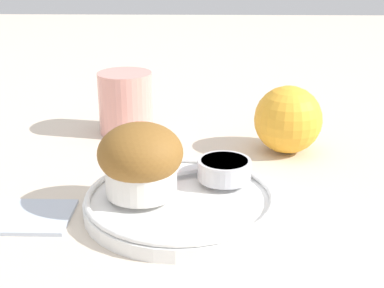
# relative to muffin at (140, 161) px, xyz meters

# --- Properties ---
(ground_plane) EXTENTS (3.00, 3.00, 0.00)m
(ground_plane) POSITION_rel_muffin_xyz_m (0.03, 0.00, -0.06)
(ground_plane) COLOR beige
(plate) EXTENTS (0.19, 0.19, 0.02)m
(plate) POSITION_rel_muffin_xyz_m (0.04, 0.00, -0.05)
(plate) COLOR white
(plate) RESTS_ON ground_plane
(muffin) EXTENTS (0.08, 0.08, 0.07)m
(muffin) POSITION_rel_muffin_xyz_m (0.00, 0.00, 0.00)
(muffin) COLOR silver
(muffin) RESTS_ON plate
(cream_ramekin) EXTENTS (0.06, 0.06, 0.02)m
(cream_ramekin) POSITION_rel_muffin_xyz_m (0.08, 0.04, -0.02)
(cream_ramekin) COLOR silver
(cream_ramekin) RESTS_ON plate
(berry_pair) EXTENTS (0.02, 0.01, 0.01)m
(berry_pair) POSITION_rel_muffin_xyz_m (0.02, 0.04, -0.03)
(berry_pair) COLOR maroon
(berry_pair) RESTS_ON plate
(butter_knife) EXTENTS (0.15, 0.08, 0.00)m
(butter_knife) POSITION_rel_muffin_xyz_m (0.04, 0.05, -0.03)
(butter_knife) COLOR silver
(butter_knife) RESTS_ON plate
(orange_fruit) EXTENTS (0.09, 0.09, 0.09)m
(orange_fruit) POSITION_rel_muffin_xyz_m (0.17, 0.17, -0.01)
(orange_fruit) COLOR #F4A82D
(orange_fruit) RESTS_ON ground_plane
(juice_glass) EXTENTS (0.08, 0.08, 0.09)m
(juice_glass) POSITION_rel_muffin_xyz_m (-0.05, 0.24, -0.01)
(juice_glass) COLOR #E5998C
(juice_glass) RESTS_ON ground_plane
(folded_napkin) EXTENTS (0.13, 0.07, 0.01)m
(folded_napkin) POSITION_rel_muffin_xyz_m (-0.13, -0.02, -0.05)
(folded_napkin) COLOR #B2BCCC
(folded_napkin) RESTS_ON ground_plane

